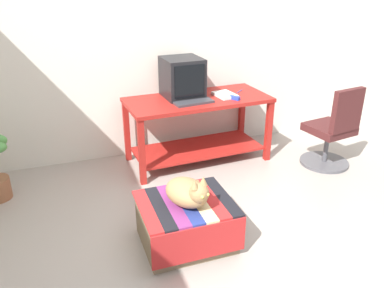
{
  "coord_description": "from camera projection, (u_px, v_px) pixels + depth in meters",
  "views": [
    {
      "loc": [
        -1.06,
        -2.11,
        1.94
      ],
      "look_at": [
        -0.01,
        0.85,
        0.55
      ],
      "focal_mm": 36.56,
      "sensor_mm": 36.0,
      "label": 1
    }
  ],
  "objects": [
    {
      "name": "ottoman_with_blanket",
      "position": [
        186.0,
        222.0,
        2.99
      ],
      "size": [
        0.7,
        0.61,
        0.36
      ],
      "color": "#7A664C",
      "rests_on": "ground_plane"
    },
    {
      "name": "tv_monitor",
      "position": [
        182.0,
        78.0,
        4.08
      ],
      "size": [
        0.41,
        0.43,
        0.41
      ],
      "rotation": [
        0.0,
        0.0,
        0.05
      ],
      "color": "black",
      "rests_on": "desk"
    },
    {
      "name": "office_chair",
      "position": [
        333.0,
        133.0,
        4.11
      ],
      "size": [
        0.52,
        0.52,
        0.89
      ],
      "rotation": [
        0.0,
        0.0,
        3.3
      ],
      "color": "#4C4C51",
      "rests_on": "ground_plane"
    },
    {
      "name": "book",
      "position": [
        225.0,
        95.0,
        4.17
      ],
      "size": [
        0.22,
        0.28,
        0.03
      ],
      "primitive_type": "cube",
      "rotation": [
        0.0,
        0.0,
        0.13
      ],
      "color": "white",
      "rests_on": "desk"
    },
    {
      "name": "keyboard",
      "position": [
        194.0,
        102.0,
        3.94
      ],
      "size": [
        0.41,
        0.19,
        0.02
      ],
      "primitive_type": "cube",
      "rotation": [
        0.0,
        0.0,
        0.11
      ],
      "color": "#333338",
      "rests_on": "desk"
    },
    {
      "name": "cat",
      "position": [
        189.0,
        192.0,
        2.85
      ],
      "size": [
        0.38,
        0.47,
        0.27
      ],
      "rotation": [
        0.0,
        0.0,
        0.36
      ],
      "color": "#9E7A4C",
      "rests_on": "ottoman_with_blanket"
    },
    {
      "name": "back_wall",
      "position": [
        155.0,
        37.0,
        4.17
      ],
      "size": [
        8.0,
        0.1,
        2.6
      ],
      "primitive_type": "cube",
      "color": "silver",
      "rests_on": "ground_plane"
    },
    {
      "name": "stapler",
      "position": [
        235.0,
        98.0,
        4.06
      ],
      "size": [
        0.09,
        0.11,
        0.04
      ],
      "primitive_type": "cube",
      "rotation": [
        0.0,
        0.0,
        0.56
      ],
      "color": "#2342B7",
      "rests_on": "desk"
    },
    {
      "name": "pen",
      "position": [
        240.0,
        91.0,
        4.34
      ],
      "size": [
        0.11,
        0.1,
        0.01
      ],
      "primitive_type": "cylinder",
      "rotation": [
        0.0,
        1.57,
        0.72
      ],
      "color": "#2351B2",
      "rests_on": "desk"
    },
    {
      "name": "ground_plane",
      "position": [
        231.0,
        254.0,
        2.93
      ],
      "size": [
        14.0,
        14.0,
        0.0
      ],
      "primitive_type": "plane",
      "color": "#9E9389"
    },
    {
      "name": "desk",
      "position": [
        198.0,
        118.0,
        4.21
      ],
      "size": [
        1.54,
        0.75,
        0.72
      ],
      "rotation": [
        0.0,
        0.0,
        0.05
      ],
      "color": "maroon",
      "rests_on": "ground_plane"
    }
  ]
}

